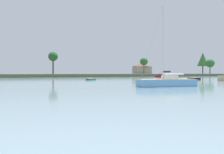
{
  "coord_description": "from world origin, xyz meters",
  "views": [
    {
      "loc": [
        -16.69,
        -7.08,
        1.65
      ],
      "look_at": [
        2.91,
        37.7,
        0.7
      ],
      "focal_mm": 33.73,
      "sensor_mm": 36.0,
      "label": 1
    }
  ],
  "objects": [
    {
      "name": "dinghy_teal",
      "position": [
        -1.43,
        40.24,
        0.13
      ],
      "size": [
        2.95,
        2.56,
        0.52
      ],
      "color": "#196B70",
      "rests_on": "ground"
    },
    {
      "name": "far_shore_bank",
      "position": [
        0.0,
        101.77,
        0.61
      ],
      "size": [
        250.26,
        55.03,
        1.21
      ],
      "primitive_type": "cube",
      "color": "#4C563D",
      "rests_on": "ground"
    },
    {
      "name": "mooring_buoy_green",
      "position": [
        16.26,
        54.45,
        0.08
      ],
      "size": [
        0.47,
        0.47,
        0.52
      ],
      "color": "#1E8C47",
      "rests_on": "ground"
    },
    {
      "name": "shore_tree_center",
      "position": [
        101.52,
        103.12,
        11.2
      ],
      "size": [
        7.7,
        7.7,
        14.73
      ],
      "color": "brown",
      "rests_on": "far_shore_bank"
    },
    {
      "name": "shore_tree_inland_b",
      "position": [
        88.81,
        85.75,
        7.57
      ],
      "size": [
        5.18,
        5.18,
        8.98
      ],
      "color": "brown",
      "rests_on": "far_shore_bank"
    },
    {
      "name": "shore_tree_inland_c",
      "position": [
        48.51,
        96.21,
        8.18
      ],
      "size": [
        4.51,
        4.51,
        9.27
      ],
      "color": "brown",
      "rests_on": "far_shore_bank"
    },
    {
      "name": "dinghy_black",
      "position": [
        23.71,
        33.41,
        0.18
      ],
      "size": [
        2.46,
        4.12,
        0.73
      ],
      "color": "black",
      "rests_on": "ground"
    },
    {
      "name": "cruiser_maroon",
      "position": [
        35.48,
        60.39,
        0.66
      ],
      "size": [
        8.98,
        7.07,
        4.98
      ],
      "color": "maroon",
      "rests_on": "ground"
    },
    {
      "name": "sailboat_skyblue",
      "position": [
        -0.41,
        13.5,
        0.24
      ],
      "size": [
        7.6,
        2.48,
        10.22
      ],
      "color": "#669ECC",
      "rests_on": "ground"
    },
    {
      "name": "shore_tree_far_left",
      "position": [
        -3.53,
        86.92,
        8.66
      ],
      "size": [
        4.11,
        4.11,
        9.65
      ],
      "color": "brown",
      "rests_on": "far_shore_bank"
    },
    {
      "name": "cottage_hillside",
      "position": [
        54.81,
        108.49,
        4.62
      ],
      "size": [
        11.09,
        7.88,
        6.59
      ],
      "color": "#9E998E",
      "rests_on": "far_shore_bank"
    }
  ]
}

